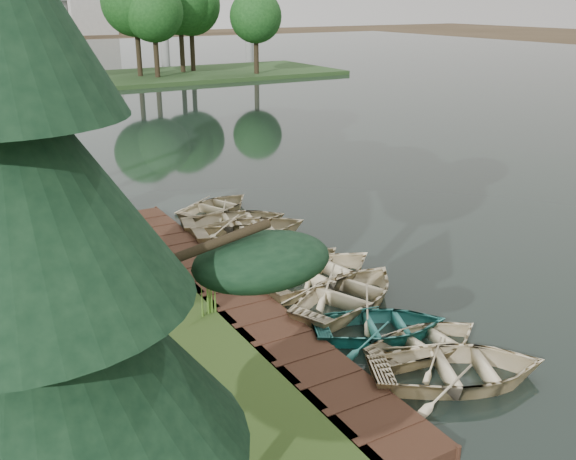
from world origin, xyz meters
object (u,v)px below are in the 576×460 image
rowboat_1 (427,340)px  rowboat_2 (381,323)px  boardwalk (228,294)px  stored_rowboat (12,239)px  rowboat_0 (459,365)px  pine_tree (23,254)px

rowboat_1 → rowboat_2: (-0.47, 1.14, 0.03)m
boardwalk → stored_rowboat: bearing=127.9°
stored_rowboat → rowboat_0: bearing=-105.6°
boardwalk → rowboat_0: size_ratio=4.18×
rowboat_1 → stored_rowboat: 13.11m
rowboat_2 → pine_tree: size_ratio=0.39×
pine_tree → rowboat_0: bearing=18.6°
rowboat_1 → pine_tree: (-8.74, -4.13, 5.35)m
rowboat_0 → rowboat_1: 1.30m
rowboat_1 → rowboat_2: 1.23m
rowboat_0 → rowboat_2: (-0.21, 2.41, -0.05)m
rowboat_0 → stored_rowboat: bearing=55.0°
rowboat_1 → boardwalk: bearing=27.9°
boardwalk → pine_tree: (-5.97, -9.05, 5.57)m
boardwalk → rowboat_1: (2.77, -4.92, 0.22)m
rowboat_0 → rowboat_2: bearing=29.5°
rowboat_0 → stored_rowboat: stored_rowboat is taller
stored_rowboat → rowboat_2: bearing=-100.6°
rowboat_1 → stored_rowboat: size_ratio=0.80×
boardwalk → stored_rowboat: stored_rowboat is taller
boardwalk → rowboat_0: 6.69m
boardwalk → rowboat_2: (2.30, -3.78, 0.24)m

